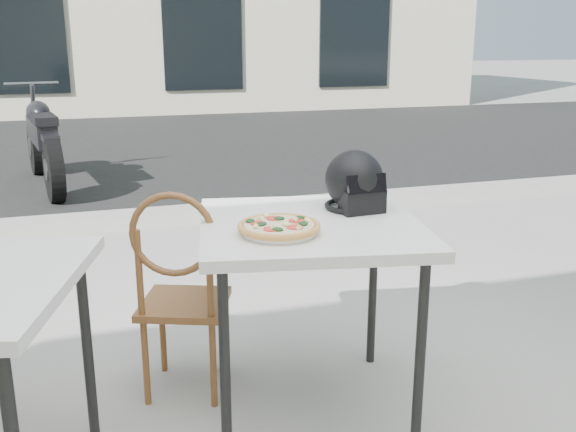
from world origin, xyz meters
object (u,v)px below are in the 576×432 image
object	(u,v)px
plate	(279,232)
motorcycle	(43,143)
cafe_chair_main	(180,284)
cafe_table_main	(310,239)
helmet	(355,183)
pizza	(279,226)

from	to	relation	value
plate	motorcycle	distance (m)	5.02
cafe_chair_main	motorcycle	size ratio (longest dim) A/B	0.44
cafe_table_main	plate	size ratio (longest dim) A/B	2.74
helmet	motorcycle	distance (m)	4.89
pizza	cafe_table_main	bearing A→B (deg)	35.70
pizza	helmet	size ratio (longest dim) A/B	1.18
cafe_table_main	pizza	distance (m)	0.23
plate	helmet	world-z (taller)	helmet
pizza	helmet	bearing A→B (deg)	31.12
pizza	cafe_chair_main	world-z (taller)	cafe_chair_main
cafe_chair_main	motorcycle	world-z (taller)	motorcycle
cafe_chair_main	motorcycle	bearing A→B (deg)	-59.55
helmet	motorcycle	xyz separation A→B (m)	(-1.46, 4.65, -0.45)
cafe_table_main	cafe_chair_main	xyz separation A→B (m)	(-0.48, 0.24, -0.22)
cafe_table_main	pizza	size ratio (longest dim) A/B	3.14
cafe_table_main	plate	distance (m)	0.22
cafe_chair_main	plate	bearing A→B (deg)	152.93
cafe_table_main	helmet	world-z (taller)	helmet
plate	cafe_chair_main	xyz separation A→B (m)	(-0.32, 0.36, -0.30)
cafe_table_main	pizza	xyz separation A→B (m)	(-0.16, -0.12, 0.10)
pizza	plate	bearing A→B (deg)	-104.08
pizza	helmet	distance (m)	0.48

